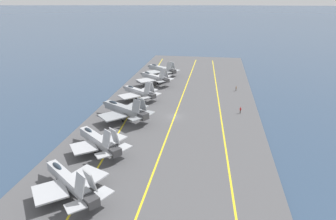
# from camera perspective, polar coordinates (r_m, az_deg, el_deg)

# --- Properties ---
(ground_plane) EXTENTS (2000.00, 2000.00, 0.00)m
(ground_plane) POSITION_cam_1_polar(r_m,az_deg,el_deg) (80.22, 1.24, -1.55)
(ground_plane) COLOR #2D425B
(carrier_deck) EXTENTS (170.16, 45.04, 0.40)m
(carrier_deck) POSITION_cam_1_polar(r_m,az_deg,el_deg) (80.14, 1.24, -1.41)
(carrier_deck) COLOR #4C4C4F
(carrier_deck) RESTS_ON ground
(deck_stripe_foul_line) EXTENTS (152.93, 8.72, 0.01)m
(deck_stripe_foul_line) POSITION_cam_1_polar(r_m,az_deg,el_deg) (79.43, 10.13, -1.81)
(deck_stripe_foul_line) COLOR yellow
(deck_stripe_foul_line) RESTS_ON carrier_deck
(deck_stripe_centerline) EXTENTS (153.14, 0.36, 0.01)m
(deck_stripe_centerline) POSITION_cam_1_polar(r_m,az_deg,el_deg) (80.07, 1.24, -1.28)
(deck_stripe_centerline) COLOR yellow
(deck_stripe_centerline) RESTS_ON carrier_deck
(deck_stripe_edge_line) EXTENTS (152.87, 9.87, 0.01)m
(deck_stripe_edge_line) POSITION_cam_1_polar(r_m,az_deg,el_deg) (82.58, -7.30, -0.74)
(deck_stripe_edge_line) COLOR yellow
(deck_stripe_edge_line) RESTS_ON carrier_deck
(parked_jet_nearest) EXTENTS (13.52, 15.72, 6.57)m
(parked_jet_nearest) POSITION_cam_1_polar(r_m,az_deg,el_deg) (51.89, -18.30, -12.69)
(parked_jet_nearest) COLOR #A8AAAF
(parked_jet_nearest) RESTS_ON carrier_deck
(parked_jet_second) EXTENTS (13.29, 14.85, 6.58)m
(parked_jet_second) POSITION_cam_1_polar(r_m,az_deg,el_deg) (63.80, -13.24, -5.58)
(parked_jet_second) COLOR #A8AAAF
(parked_jet_second) RESTS_ON carrier_deck
(parked_jet_third) EXTENTS (14.04, 16.50, 6.87)m
(parked_jet_third) POSITION_cam_1_polar(r_m,az_deg,el_deg) (78.28, -8.44, 0.10)
(parked_jet_third) COLOR gray
(parked_jet_third) RESTS_ON carrier_deck
(parked_jet_fourth) EXTENTS (13.35, 14.49, 6.32)m
(parked_jet_fourth) POSITION_cam_1_polar(r_m,az_deg,el_deg) (93.90, -5.63, 3.47)
(parked_jet_fourth) COLOR #A8AAAF
(parked_jet_fourth) RESTS_ON carrier_deck
(parked_jet_fifth) EXTENTS (13.74, 14.57, 6.62)m
(parked_jet_fifth) POSITION_cam_1_polar(r_m,az_deg,el_deg) (109.13, -2.65, 6.27)
(parked_jet_fifth) COLOR #A8AAAF
(parked_jet_fifth) RESTS_ON carrier_deck
(parked_jet_sixth) EXTENTS (13.53, 15.37, 5.85)m
(parked_jet_sixth) POSITION_cam_1_polar(r_m,az_deg,el_deg) (123.23, -1.36, 7.82)
(parked_jet_sixth) COLOR #9EA3A8
(parked_jet_sixth) RESTS_ON carrier_deck
(crew_brown_vest) EXTENTS (0.42, 0.33, 1.64)m
(crew_brown_vest) POSITION_cam_1_polar(r_m,az_deg,el_deg) (104.24, 12.85, 4.05)
(crew_brown_vest) COLOR #4C473D
(crew_brown_vest) RESTS_ON carrier_deck
(crew_red_vest) EXTENTS (0.39, 0.45, 1.82)m
(crew_red_vest) POSITION_cam_1_polar(r_m,az_deg,el_deg) (84.33, 13.63, 0.02)
(crew_red_vest) COLOR #383328
(crew_red_vest) RESTS_ON carrier_deck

